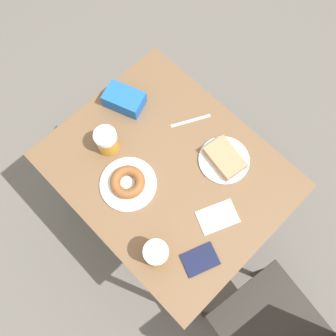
{
  "coord_description": "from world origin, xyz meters",
  "views": [
    {
      "loc": [
        0.35,
        0.35,
        2.17
      ],
      "look_at": [
        0.0,
        0.0,
        0.8
      ],
      "focal_mm": 40.0,
      "sensor_mm": 36.0,
      "label": 1
    }
  ],
  "objects_px": {
    "plate_with_donut": "(128,183)",
    "fork": "(191,121)",
    "passport_near_edge": "(200,260)",
    "beer_mug_center": "(107,141)",
    "napkin_folded": "(218,216)",
    "beer_mug_left": "(156,254)",
    "blue_pouch": "(124,100)",
    "plate_with_cake": "(224,159)"
  },
  "relations": [
    {
      "from": "beer_mug_center",
      "to": "passport_near_edge",
      "type": "distance_m",
      "value": 0.57
    },
    {
      "from": "napkin_folded",
      "to": "beer_mug_center",
      "type": "bearing_deg",
      "value": -78.29
    },
    {
      "from": "blue_pouch",
      "to": "beer_mug_center",
      "type": "bearing_deg",
      "value": 29.25
    },
    {
      "from": "plate_with_cake",
      "to": "passport_near_edge",
      "type": "relative_size",
      "value": 1.36
    },
    {
      "from": "napkin_folded",
      "to": "fork",
      "type": "xyz_separation_m",
      "value": [
        -0.21,
        -0.35,
        -0.0
      ]
    },
    {
      "from": "beer_mug_left",
      "to": "fork",
      "type": "xyz_separation_m",
      "value": [
        -0.48,
        -0.3,
        -0.05
      ]
    },
    {
      "from": "fork",
      "to": "blue_pouch",
      "type": "distance_m",
      "value": 0.29
    },
    {
      "from": "beer_mug_left",
      "to": "napkin_folded",
      "type": "relative_size",
      "value": 0.65
    },
    {
      "from": "beer_mug_left",
      "to": "plate_with_cake",
      "type": "bearing_deg",
      "value": -169.92
    },
    {
      "from": "fork",
      "to": "beer_mug_left",
      "type": "bearing_deg",
      "value": 31.63
    },
    {
      "from": "plate_with_cake",
      "to": "napkin_folded",
      "type": "relative_size",
      "value": 1.17
    },
    {
      "from": "beer_mug_left",
      "to": "napkin_folded",
      "type": "xyz_separation_m",
      "value": [
        -0.27,
        0.06,
        -0.05
      ]
    },
    {
      "from": "napkin_folded",
      "to": "blue_pouch",
      "type": "bearing_deg",
      "value": -97.05
    },
    {
      "from": "beer_mug_center",
      "to": "passport_near_edge",
      "type": "xyz_separation_m",
      "value": [
        0.06,
        0.57,
        -0.05
      ]
    },
    {
      "from": "plate_with_donut",
      "to": "passport_near_edge",
      "type": "bearing_deg",
      "value": 88.75
    },
    {
      "from": "fork",
      "to": "blue_pouch",
      "type": "xyz_separation_m",
      "value": [
        0.14,
        -0.25,
        0.03
      ]
    },
    {
      "from": "beer_mug_left",
      "to": "beer_mug_center",
      "type": "bearing_deg",
      "value": -110.03
    },
    {
      "from": "plate_with_cake",
      "to": "plate_with_donut",
      "type": "relative_size",
      "value": 0.92
    },
    {
      "from": "plate_with_donut",
      "to": "fork",
      "type": "height_order",
      "value": "plate_with_donut"
    },
    {
      "from": "plate_with_cake",
      "to": "plate_with_donut",
      "type": "xyz_separation_m",
      "value": [
        0.34,
        -0.19,
        0.0
      ]
    },
    {
      "from": "plate_with_cake",
      "to": "beer_mug_left",
      "type": "distance_m",
      "value": 0.46
    },
    {
      "from": "passport_near_edge",
      "to": "blue_pouch",
      "type": "xyz_separation_m",
      "value": [
        -0.24,
        -0.67,
        0.03
      ]
    },
    {
      "from": "plate_with_donut",
      "to": "blue_pouch",
      "type": "distance_m",
      "value": 0.36
    },
    {
      "from": "beer_mug_left",
      "to": "passport_near_edge",
      "type": "height_order",
      "value": "beer_mug_left"
    },
    {
      "from": "plate_with_donut",
      "to": "fork",
      "type": "bearing_deg",
      "value": -176.6
    },
    {
      "from": "plate_with_donut",
      "to": "plate_with_cake",
      "type": "bearing_deg",
      "value": 150.25
    },
    {
      "from": "plate_with_cake",
      "to": "napkin_folded",
      "type": "distance_m",
      "value": 0.23
    },
    {
      "from": "beer_mug_left",
      "to": "blue_pouch",
      "type": "height_order",
      "value": "beer_mug_left"
    },
    {
      "from": "napkin_folded",
      "to": "passport_near_edge",
      "type": "height_order",
      "value": "passport_near_edge"
    },
    {
      "from": "plate_with_donut",
      "to": "passport_near_edge",
      "type": "distance_m",
      "value": 0.39
    },
    {
      "from": "plate_with_donut",
      "to": "fork",
      "type": "xyz_separation_m",
      "value": [
        -0.37,
        -0.02,
        -0.02
      ]
    },
    {
      "from": "beer_mug_center",
      "to": "napkin_folded",
      "type": "relative_size",
      "value": 0.65
    },
    {
      "from": "napkin_folded",
      "to": "fork",
      "type": "bearing_deg",
      "value": -120.97
    },
    {
      "from": "beer_mug_center",
      "to": "blue_pouch",
      "type": "height_order",
      "value": "beer_mug_center"
    },
    {
      "from": "passport_near_edge",
      "to": "napkin_folded",
      "type": "bearing_deg",
      "value": -159.17
    },
    {
      "from": "plate_with_cake",
      "to": "beer_mug_left",
      "type": "relative_size",
      "value": 1.8
    },
    {
      "from": "plate_with_donut",
      "to": "beer_mug_left",
      "type": "xyz_separation_m",
      "value": [
        0.11,
        0.27,
        0.04
      ]
    },
    {
      "from": "plate_with_cake",
      "to": "fork",
      "type": "xyz_separation_m",
      "value": [
        -0.03,
        -0.22,
        -0.02
      ]
    },
    {
      "from": "fork",
      "to": "plate_with_donut",
      "type": "bearing_deg",
      "value": 3.4
    },
    {
      "from": "blue_pouch",
      "to": "beer_mug_left",
      "type": "bearing_deg",
      "value": 57.97
    },
    {
      "from": "plate_with_cake",
      "to": "plate_with_donut",
      "type": "height_order",
      "value": "plate_with_donut"
    },
    {
      "from": "passport_near_edge",
      "to": "fork",
      "type": "bearing_deg",
      "value": -132.2
    }
  ]
}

